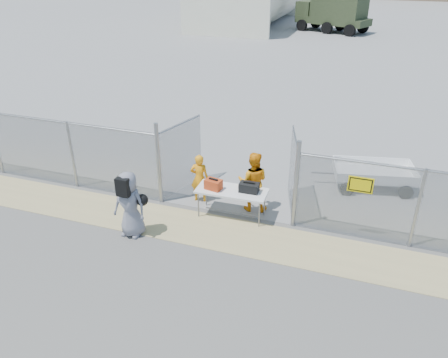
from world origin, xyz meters
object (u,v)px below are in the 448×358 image
at_px(security_worker_left, 200,178).
at_px(security_worker_right, 253,182).
at_px(folding_table, 232,203).
at_px(utility_trailer, 373,176).
at_px(visitor, 130,204).

distance_m(security_worker_left, security_worker_right, 1.63).
relative_size(folding_table, utility_trailer, 0.62).
distance_m(folding_table, security_worker_left, 1.33).
distance_m(visitor, utility_trailer, 7.69).
bearing_deg(security_worker_left, visitor, 55.90).
bearing_deg(utility_trailer, folding_table, -151.54).
relative_size(folding_table, security_worker_left, 1.31).
distance_m(folding_table, utility_trailer, 4.87).
bearing_deg(security_worker_right, folding_table, 40.84).
height_order(security_worker_left, visitor, visitor).
distance_m(security_worker_right, visitor, 3.50).
xyz_separation_m(folding_table, visitor, (-2.21, -1.72, 0.49)).
xyz_separation_m(folding_table, utility_trailer, (3.70, 3.17, -0.03)).
height_order(folding_table, visitor, visitor).
bearing_deg(folding_table, security_worker_right, 49.62).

